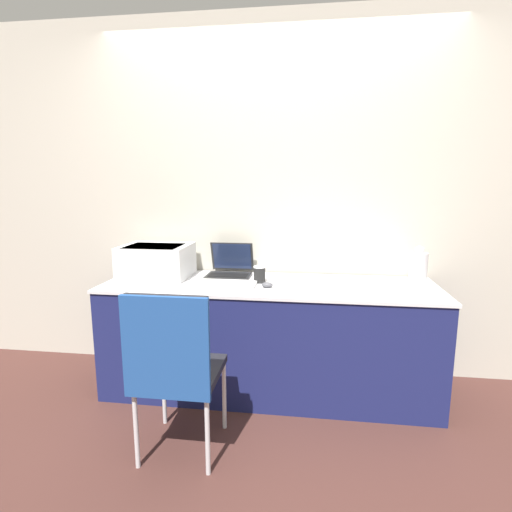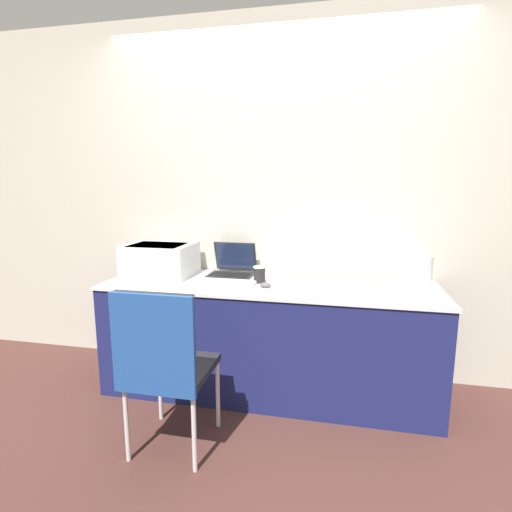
% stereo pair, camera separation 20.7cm
% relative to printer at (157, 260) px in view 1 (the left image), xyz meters
% --- Properties ---
extents(ground_plane, '(14.00, 14.00, 0.00)m').
position_rel_printer_xyz_m(ground_plane, '(0.82, -0.42, -0.88)').
color(ground_plane, '#472823').
extents(wall_back, '(8.00, 0.05, 2.60)m').
position_rel_printer_xyz_m(wall_back, '(0.82, 0.29, 0.42)').
color(wall_back, '#B7B2A3').
rests_on(wall_back, ground_plane).
extents(table, '(2.22, 0.67, 0.76)m').
position_rel_printer_xyz_m(table, '(0.82, -0.09, -0.50)').
color(table, '#191E51').
rests_on(table, ground_plane).
extents(printer, '(0.47, 0.39, 0.23)m').
position_rel_printer_xyz_m(printer, '(0.00, 0.00, 0.00)').
color(printer, silver).
rests_on(printer, table).
extents(laptop_left, '(0.31, 0.31, 0.23)m').
position_rel_printer_xyz_m(laptop_left, '(0.51, 0.10, -0.07)').
color(laptop_left, black).
rests_on(laptop_left, table).
extents(external_keyboard, '(0.45, 0.18, 0.02)m').
position_rel_printer_xyz_m(external_keyboard, '(0.52, -0.17, -0.11)').
color(external_keyboard, silver).
rests_on(external_keyboard, table).
extents(coffee_cup, '(0.08, 0.08, 0.11)m').
position_rel_printer_xyz_m(coffee_cup, '(0.75, -0.07, -0.07)').
color(coffee_cup, black).
rests_on(coffee_cup, table).
extents(mouse, '(0.07, 0.04, 0.04)m').
position_rel_printer_xyz_m(mouse, '(0.82, -0.20, -0.11)').
color(mouse, '#4C4C51').
rests_on(mouse, table).
extents(metal_pitcher, '(0.12, 0.12, 0.25)m').
position_rel_printer_xyz_m(metal_pitcher, '(1.81, 0.08, -0.01)').
color(metal_pitcher, silver).
rests_on(metal_pitcher, table).
extents(chair, '(0.42, 0.44, 0.91)m').
position_rel_printer_xyz_m(chair, '(0.43, -0.90, -0.32)').
color(chair, black).
rests_on(chair, ground_plane).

